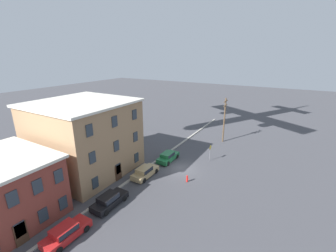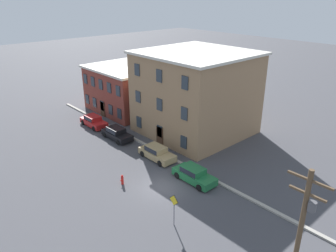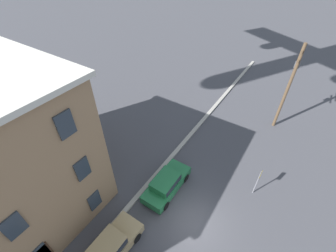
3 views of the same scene
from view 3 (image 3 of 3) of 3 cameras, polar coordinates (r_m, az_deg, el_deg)
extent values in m
plane|color=#424247|center=(16.94, 6.46, -23.26)|extent=(200.00, 200.00, 0.00)
cube|color=#9E998E|center=(18.13, -6.62, -16.11)|extent=(56.00, 0.36, 0.16)
cube|color=#2D3842|center=(13.30, -34.52, -20.26)|extent=(0.90, 0.10, 1.40)
cube|color=#2D3842|center=(16.49, -18.12, -17.56)|extent=(0.90, 0.10, 1.40)
cube|color=#2D3842|center=(13.93, -20.89, -10.17)|extent=(0.90, 0.10, 1.40)
cube|color=#2D3842|center=(11.74, -24.60, 0.28)|extent=(0.90, 0.10, 1.40)
cube|color=tan|center=(16.00, -14.43, -27.99)|extent=(4.40, 1.80, 0.70)
cube|color=tan|center=(15.40, -15.43, -27.62)|extent=(2.20, 1.51, 0.55)
cube|color=#1E232D|center=(15.40, -15.43, -27.62)|extent=(2.02, 1.58, 0.48)
cylinder|color=black|center=(16.82, -12.82, -23.01)|extent=(0.66, 0.22, 0.66)
cylinder|color=black|center=(16.20, -7.98, -26.31)|extent=(0.66, 0.22, 0.66)
cube|color=#1E6638|center=(17.82, -0.28, -14.57)|extent=(4.40, 1.80, 0.70)
cube|color=#1E6638|center=(17.22, -0.67, -13.82)|extent=(2.20, 1.51, 0.55)
cube|color=#1E232D|center=(17.22, -0.67, -13.82)|extent=(2.02, 1.58, 0.48)
cylinder|color=black|center=(19.00, 0.00, -10.77)|extent=(0.66, 0.22, 0.66)
cylinder|color=black|center=(18.48, 4.53, -12.99)|extent=(0.66, 0.22, 0.66)
cylinder|color=black|center=(17.65, -5.41, -16.86)|extent=(0.66, 0.22, 0.66)
cylinder|color=black|center=(17.09, -0.61, -19.56)|extent=(0.66, 0.22, 0.66)
cylinder|color=slate|center=(18.20, 21.64, -13.16)|extent=(0.08, 0.08, 2.59)
cube|color=yellow|center=(17.46, 22.53, -11.23)|extent=(0.87, 0.03, 0.87)
cube|color=black|center=(17.46, 22.49, -11.22)|extent=(0.93, 0.02, 0.93)
cylinder|color=brown|center=(23.68, 28.04, 8.19)|extent=(0.28, 0.28, 8.60)
cube|color=brown|center=(22.24, 31.05, 16.17)|extent=(2.40, 0.12, 0.12)
cube|color=brown|center=(22.51, 30.35, 14.36)|extent=(2.00, 0.12, 0.12)
cylinder|color=#515156|center=(23.05, 29.99, 13.33)|extent=(0.44, 0.44, 0.55)
camera|label=1|loc=(22.42, -174.18, -37.22)|focal=24.00mm
camera|label=2|loc=(30.32, 69.27, 20.78)|focal=35.00mm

